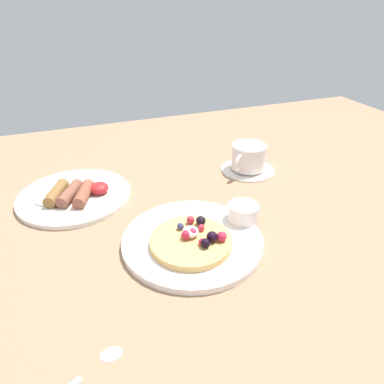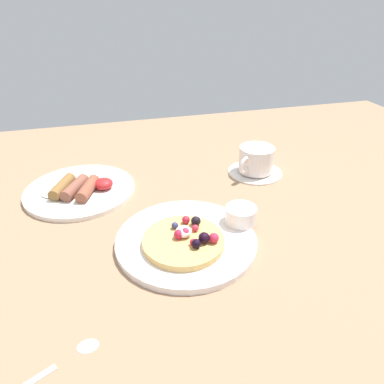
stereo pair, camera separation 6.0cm
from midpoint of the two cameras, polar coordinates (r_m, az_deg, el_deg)
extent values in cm
cube|color=#9A7658|center=(73.08, -2.03, -4.37)|extent=(196.00, 120.86, 3.00)
cylinder|color=white|center=(63.67, 1.74, -7.98)|extent=(25.54, 25.54, 1.22)
cylinder|color=#DCAE60|center=(61.41, 1.40, -8.17)|extent=(14.45, 14.45, 1.25)
sphere|color=#C2203C|center=(60.50, 0.33, -7.09)|extent=(1.68, 1.68, 1.68)
sphere|color=red|center=(64.34, 1.65, -4.64)|extent=(1.48, 1.48, 1.48)
sphere|color=black|center=(59.80, 4.87, -7.57)|extent=(1.94, 1.94, 1.94)
sphere|color=black|center=(63.78, 3.33, -4.86)|extent=(1.80, 1.80, 1.80)
sphere|color=#C92543|center=(60.88, 1.68, -6.77)|extent=(1.79, 1.79, 1.79)
sphere|color=#CC2A41|center=(62.51, 3.29, -6.00)|extent=(1.24, 1.24, 1.24)
sphere|color=#C42542|center=(60.07, 6.48, -7.59)|extent=(1.75, 1.75, 1.75)
sphere|color=black|center=(58.70, 3.65, -8.54)|extent=(1.63, 1.63, 1.63)
sphere|color=navy|center=(62.92, -0.53, -5.66)|extent=(1.26, 1.26, 1.26)
sphere|color=red|center=(59.31, 3.12, -8.31)|extent=(1.21, 1.21, 1.21)
ellipsoid|color=white|center=(61.18, 1.40, -6.58)|extent=(2.88, 2.88, 1.73)
cylinder|color=white|center=(67.40, 10.53, -3.79)|extent=(5.97, 5.97, 3.26)
cylinder|color=brown|center=(67.04, 10.59, -3.32)|extent=(4.89, 4.89, 0.39)
cylinder|color=white|center=(82.07, -15.92, 0.24)|extent=(24.48, 24.48, 1.04)
cylinder|color=brown|center=(78.48, -14.66, 0.50)|extent=(5.43, 8.84, 2.59)
cylinder|color=brown|center=(79.64, -16.64, 0.65)|extent=(6.21, 8.71, 2.59)
cylinder|color=brown|center=(80.90, -18.56, 0.80)|extent=(5.69, 8.82, 2.59)
ellipsoid|color=white|center=(81.31, -19.35, 0.00)|extent=(6.56, 5.57, 0.60)
sphere|color=yellow|center=(81.07, -19.41, 0.31)|extent=(2.00, 2.00, 2.00)
ellipsoid|color=#AE2022|center=(79.94, -12.28, 1.29)|extent=(4.22, 4.22, 2.32)
cylinder|color=white|center=(89.54, 12.19, 3.27)|extent=(13.43, 13.43, 0.75)
cylinder|color=white|center=(88.06, 12.43, 5.26)|extent=(8.57, 8.57, 6.15)
torus|color=white|center=(83.65, 10.72, 4.31)|extent=(3.93, 3.10, 4.24)
cylinder|color=brown|center=(87.27, 12.57, 6.43)|extent=(7.28, 7.28, 0.49)
ellipsoid|color=silver|center=(50.10, -13.27, -23.36)|extent=(2.86, 2.20, 0.60)
camera|label=1|loc=(0.03, -87.60, 1.40)|focal=32.50mm
camera|label=2|loc=(0.03, 92.40, -1.40)|focal=32.50mm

